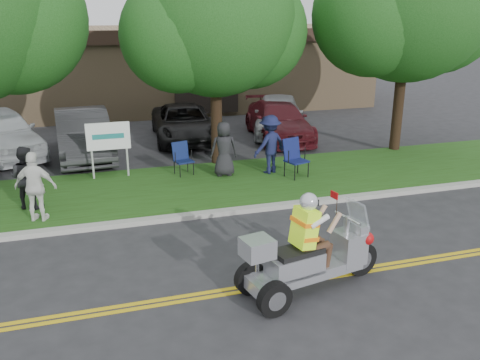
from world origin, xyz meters
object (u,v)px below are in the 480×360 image
object	(u,v)px
parked_car_mid	(184,123)
parked_car_far_right	(278,115)
lawn_chair_b	(294,155)
trike_scooter	(308,258)
spectator_adult_mid	(26,177)
parked_car_far_left	(0,133)
spectator_adult_right	(36,187)
lawn_chair_a	(182,156)
parked_car_right	(279,121)
parked_car_left	(83,134)

from	to	relation	value
parked_car_mid	parked_car_far_right	bearing A→B (deg)	2.96
lawn_chair_b	parked_car_far_right	distance (m)	5.87
trike_scooter	spectator_adult_mid	size ratio (longest dim) A/B	1.81
spectator_adult_mid	parked_car_mid	xyz separation A→B (m)	(5.14, 6.15, -0.22)
lawn_chair_b	parked_car_far_left	distance (m)	10.10
spectator_adult_mid	parked_car_far_left	world-z (taller)	spectator_adult_mid
spectator_adult_right	parked_car_mid	world-z (taller)	spectator_adult_right
lawn_chair_b	spectator_adult_mid	bearing A→B (deg)	166.31
lawn_chair_a	parked_car_far_left	bearing A→B (deg)	129.66
trike_scooter	spectator_adult_right	xyz separation A→B (m)	(-4.81, 4.60, 0.28)
lawn_chair_b	parked_car_far_right	xyz separation A→B (m)	(1.67, 5.62, 0.06)
lawn_chair_a	parked_car_mid	distance (m)	4.61
lawn_chair_b	parked_car_far_left	size ratio (longest dim) A/B	0.23
spectator_adult_mid	parked_car_mid	bearing A→B (deg)	-105.79
lawn_chair_b	spectator_adult_right	distance (m)	7.19
lawn_chair_b	parked_car_mid	xyz separation A→B (m)	(-2.21, 5.70, -0.07)
spectator_adult_mid	parked_car_mid	size ratio (longest dim) A/B	0.33
spectator_adult_right	parked_car_far_right	distance (m)	11.20
trike_scooter	lawn_chair_a	size ratio (longest dim) A/B	2.97
spectator_adult_right	trike_scooter	bearing A→B (deg)	154.80
spectator_adult_right	parked_car_right	size ratio (longest dim) A/B	0.34
trike_scooter	lawn_chair_b	world-z (taller)	trike_scooter
lawn_chair_b	lawn_chair_a	bearing A→B (deg)	142.11
lawn_chair_a	parked_car_left	size ratio (longest dim) A/B	0.20
parked_car_left	lawn_chair_a	bearing A→B (deg)	-51.63
spectator_adult_mid	parked_car_mid	distance (m)	8.02
trike_scooter	parked_car_far_right	size ratio (longest dim) A/B	0.61
spectator_adult_mid	spectator_adult_right	bearing A→B (deg)	131.95
lawn_chair_b	spectator_adult_mid	size ratio (longest dim) A/B	0.71
trike_scooter	parked_car_right	xyz separation A→B (m)	(3.64, 10.92, 0.05)
spectator_adult_mid	parked_car_right	size ratio (longest dim) A/B	0.33
lawn_chair_b	parked_car_left	bearing A→B (deg)	126.80
trike_scooter	parked_car_far_left	distance (m)	12.92
lawn_chair_b	spectator_adult_mid	world-z (taller)	spectator_adult_mid
lawn_chair_a	spectator_adult_mid	distance (m)	4.53
trike_scooter	spectator_adult_right	distance (m)	6.66
lawn_chair_b	parked_car_left	xyz separation A→B (m)	(-5.95, 4.32, 0.07)
parked_car_left	parked_car_far_right	bearing A→B (deg)	6.26
parked_car_left	parked_car_far_right	world-z (taller)	parked_car_left
parked_car_mid	parked_car_right	xyz separation A→B (m)	(3.62, -0.79, 0.03)
lawn_chair_a	parked_car_left	xyz separation A→B (m)	(-2.81, 3.13, 0.16)
lawn_chair_a	spectator_adult_right	bearing A→B (deg)	-160.63
spectator_adult_right	lawn_chair_b	bearing A→B (deg)	-150.13
spectator_adult_right	parked_car_left	size ratio (longest dim) A/B	0.34
parked_car_left	parked_car_far_right	xyz separation A→B (m)	(7.62, 1.31, -0.01)
spectator_adult_mid	parked_car_far_right	distance (m)	10.88
spectator_adult_right	parked_car_far_left	bearing A→B (deg)	-57.80
lawn_chair_b	parked_car_far_left	bearing A→B (deg)	131.73
spectator_adult_right	lawn_chair_a	bearing A→B (deg)	-127.86
spectator_adult_mid	parked_car_far_right	size ratio (longest dim) A/B	0.34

